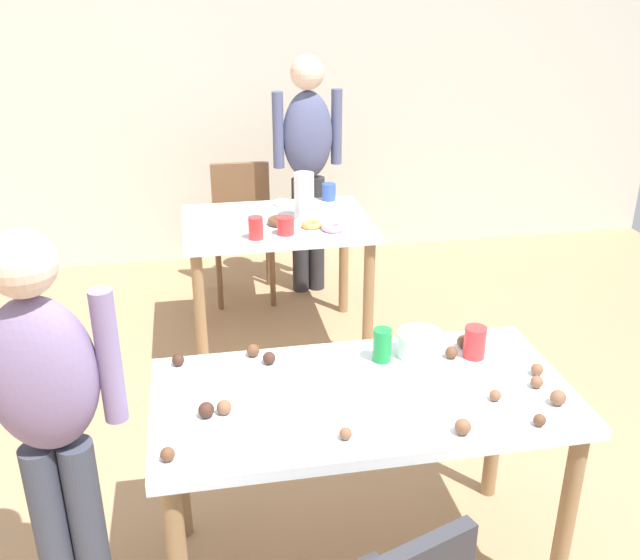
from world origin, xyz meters
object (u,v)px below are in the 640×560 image
at_px(soda_can, 382,345).
at_px(person_adult_far, 308,155).
at_px(dining_table_far, 277,240).
at_px(mixing_bowl, 420,344).
at_px(dining_table_near, 363,417).
at_px(pitcher_far, 304,196).
at_px(person_girl_near, 49,413).
at_px(chair_far_table, 242,223).

bearing_deg(soda_can, person_adult_far, 86.83).
xyz_separation_m(dining_table_far, mixing_bowl, (0.31, -1.57, 0.16)).
distance_m(dining_table_near, pitcher_far, 1.79).
bearing_deg(person_adult_far, person_girl_near, -115.54).
bearing_deg(dining_table_far, person_adult_far, 67.08).
relative_size(dining_table_far, person_girl_near, 0.74).
height_order(chair_far_table, pitcher_far, pitcher_far).
height_order(dining_table_near, soda_can, soda_can).
height_order(soda_can, pitcher_far, pitcher_far).
relative_size(chair_far_table, person_adult_far, 0.56).
xyz_separation_m(person_adult_far, soda_can, (-0.13, -2.28, -0.12)).
distance_m(person_adult_far, mixing_bowl, 2.27).
bearing_deg(soda_can, pitcher_far, 90.52).
distance_m(person_girl_near, mixing_bowl, 1.25).
distance_m(dining_table_near, person_adult_far, 2.50).
xyz_separation_m(person_girl_near, person_adult_far, (1.21, 2.53, 0.11)).
distance_m(person_adult_far, pitcher_far, 0.72).
height_order(dining_table_near, mixing_bowl, mixing_bowl).
bearing_deg(pitcher_far, person_adult_far, 78.59).
bearing_deg(person_adult_far, pitcher_far, -101.41).
bearing_deg(dining_table_near, pitcher_far, 86.84).
bearing_deg(person_adult_far, dining_table_near, -95.53).
bearing_deg(person_adult_far, chair_far_table, 175.79).
bearing_deg(dining_table_far, chair_far_table, 100.69).
xyz_separation_m(dining_table_far, soda_can, (0.17, -1.59, 0.17)).
xyz_separation_m(dining_table_far, pitcher_far, (0.15, -0.00, 0.24)).
relative_size(dining_table_near, mixing_bowl, 8.34).
distance_m(chair_far_table, person_adult_far, 0.62).
bearing_deg(pitcher_far, person_girl_near, -120.27).
height_order(mixing_bowl, soda_can, soda_can).
bearing_deg(soda_can, mixing_bowl, 6.04).
xyz_separation_m(mixing_bowl, pitcher_far, (-0.16, 1.57, 0.09)).
distance_m(dining_table_far, mixing_bowl, 1.61).
bearing_deg(chair_far_table, soda_can, -82.46).
distance_m(chair_far_table, person_girl_near, 2.69).
xyz_separation_m(dining_table_near, dining_table_far, (-0.06, 1.77, -0.01)).
xyz_separation_m(dining_table_near, soda_can, (0.11, 0.19, 0.16)).
bearing_deg(soda_can, person_girl_near, -167.41).
bearing_deg(dining_table_far, dining_table_near, -88.18).
height_order(dining_table_near, dining_table_far, same).
distance_m(mixing_bowl, pitcher_far, 1.58).
xyz_separation_m(chair_far_table, soda_can, (0.31, -2.32, 0.31)).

